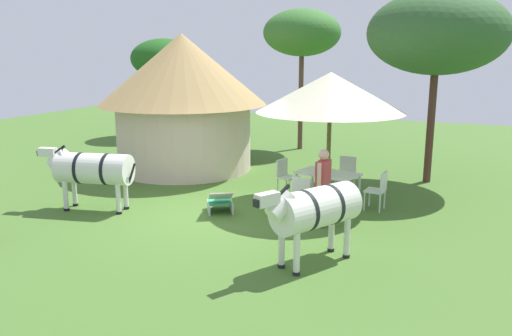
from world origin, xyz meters
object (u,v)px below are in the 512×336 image
object	(u,v)px
patio_chair_east_end	(379,188)
striped_lounge_chair	(220,202)
shade_umbrella	(330,92)
zebra_nearest_camera	(92,169)
thatched_hut	(183,96)
patio_chair_west_end	(346,171)
guest_beside_umbrella	(323,180)
patio_chair_near_hut	(303,193)
acacia_tree_right_background	(302,33)
zebra_by_umbrella	(314,209)
patio_dining_table	(328,176)
patio_chair_near_lawn	(285,174)
acacia_tree_behind_hut	(438,33)
acacia_tree_far_lawn	(164,59)

from	to	relation	value
patio_chair_east_end	striped_lounge_chair	distance (m)	3.64
shade_umbrella	striped_lounge_chair	world-z (taller)	shade_umbrella
striped_lounge_chair	zebra_nearest_camera	world-z (taller)	zebra_nearest_camera
thatched_hut	striped_lounge_chair	bearing A→B (deg)	-49.71
thatched_hut	patio_chair_west_end	world-z (taller)	thatched_hut
guest_beside_umbrella	zebra_nearest_camera	distance (m)	5.24
patio_chair_near_hut	acacia_tree_right_background	size ratio (longest dim) A/B	0.18
shade_umbrella	zebra_by_umbrella	bearing A→B (deg)	-78.64
patio_dining_table	acacia_tree_right_background	bearing A→B (deg)	113.49
patio_chair_near_lawn	patio_chair_near_hut	bearing A→B (deg)	47.83
patio_chair_east_end	patio_chair_near_hut	bearing A→B (deg)	133.14
shade_umbrella	zebra_nearest_camera	size ratio (longest dim) A/B	1.47
patio_dining_table	acacia_tree_behind_hut	bearing A→B (deg)	56.35
zebra_by_umbrella	acacia_tree_far_lawn	size ratio (longest dim) A/B	0.49
patio_chair_near_hut	patio_dining_table	bearing A→B (deg)	90.00
zebra_nearest_camera	guest_beside_umbrella	bearing A→B (deg)	-91.90
thatched_hut	patio_dining_table	bearing A→B (deg)	-20.01
patio_chair_near_hut	acacia_tree_far_lawn	xyz separation A→B (m)	(-8.81, 8.29, 2.71)
thatched_hut	shade_umbrella	size ratio (longest dim) A/B	1.46
shade_umbrella	acacia_tree_far_lawn	world-z (taller)	acacia_tree_far_lawn
shade_umbrella	acacia_tree_far_lawn	bearing A→B (deg)	141.93
patio_chair_west_end	acacia_tree_far_lawn	world-z (taller)	acacia_tree_far_lawn
guest_beside_umbrella	zebra_by_umbrella	xyz separation A→B (m)	(0.38, -1.93, -0.01)
zebra_by_umbrella	acacia_tree_behind_hut	distance (m)	7.50
patio_chair_west_end	patio_chair_near_lawn	world-z (taller)	same
patio_chair_near_lawn	striped_lounge_chair	xyz separation A→B (m)	(-0.83, -2.04, -0.27)
zebra_nearest_camera	acacia_tree_behind_hut	distance (m)	9.42
shade_umbrella	striped_lounge_chair	distance (m)	3.57
zebra_by_umbrella	acacia_tree_behind_hut	bearing A→B (deg)	-71.34
patio_chair_west_end	patio_chair_near_lawn	xyz separation A→B (m)	(-1.37, -0.90, 0.00)
patio_chair_west_end	acacia_tree_far_lawn	bearing A→B (deg)	-24.80
patio_chair_east_end	patio_chair_near_lawn	distance (m)	2.49
zebra_by_umbrella	acacia_tree_behind_hut	size ratio (longest dim) A/B	0.39
patio_chair_near_hut	acacia_tree_behind_hut	xyz separation A→B (m)	(2.25, 4.29, 3.51)
patio_chair_west_end	acacia_tree_behind_hut	size ratio (longest dim) A/B	0.17
patio_dining_table	patio_chair_near_lawn	size ratio (longest dim) A/B	1.78
patio_chair_east_end	patio_chair_west_end	xyz separation A→B (m)	(-1.07, 1.37, 0.00)
patio_dining_table	guest_beside_umbrella	bearing A→B (deg)	-78.31
patio_dining_table	patio_chair_west_end	bearing A→B (deg)	82.40
patio_dining_table	striped_lounge_chair	world-z (taller)	patio_dining_table
patio_chair_west_end	acacia_tree_far_lawn	distance (m)	11.21
thatched_hut	guest_beside_umbrella	size ratio (longest dim) A/B	3.07
patio_chair_west_end	patio_dining_table	bearing A→B (deg)	90.00
shade_umbrella	patio_chair_west_end	distance (m)	2.46
zebra_nearest_camera	acacia_tree_far_lawn	size ratio (longest dim) A/B	0.58
striped_lounge_chair	zebra_by_umbrella	size ratio (longest dim) A/B	0.48
patio_chair_west_end	zebra_nearest_camera	world-z (taller)	zebra_nearest_camera
guest_beside_umbrella	acacia_tree_far_lawn	bearing A→B (deg)	-130.43
striped_lounge_chair	zebra_by_umbrella	world-z (taller)	zebra_by_umbrella
thatched_hut	patio_chair_east_end	world-z (taller)	thatched_hut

